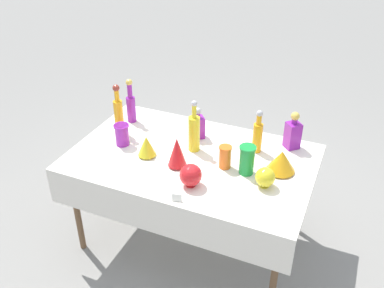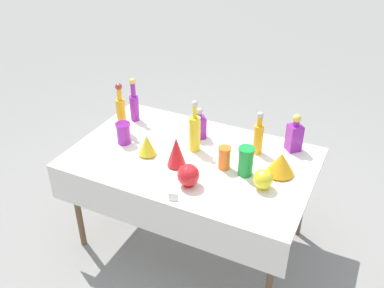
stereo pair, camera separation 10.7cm
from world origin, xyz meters
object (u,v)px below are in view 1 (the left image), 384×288
(tall_bottle_2, at_px, (131,105))
(slender_vase_2, at_px, (122,134))
(slender_vase_0, at_px, (225,156))
(tall_bottle_0, at_px, (119,113))
(square_decanter_1, at_px, (198,126))
(round_bowl_0, at_px, (191,175))
(fluted_vase_2, at_px, (147,146))
(tall_bottle_1, at_px, (258,135))
(round_bowl_1, at_px, (265,177))
(tall_bottle_3, at_px, (194,132))
(fluted_vase_0, at_px, (281,161))
(fluted_vase_1, at_px, (177,152))
(square_decanter_0, at_px, (293,133))
(slender_vase_1, at_px, (247,159))

(tall_bottle_2, xyz_separation_m, slender_vase_2, (0.11, -0.33, -0.06))
(slender_vase_0, bearing_deg, tall_bottle_0, 172.50)
(square_decanter_1, bearing_deg, tall_bottle_0, -163.02)
(round_bowl_0, bearing_deg, fluted_vase_2, 155.46)
(tall_bottle_1, bearing_deg, round_bowl_1, -66.85)
(slender_vase_2, relative_size, round_bowl_1, 1.19)
(square_decanter_1, height_order, round_bowl_1, square_decanter_1)
(slender_vase_2, height_order, fluted_vase_2, slender_vase_2)
(tall_bottle_3, height_order, fluted_vase_0, tall_bottle_3)
(tall_bottle_0, height_order, tall_bottle_1, tall_bottle_0)
(fluted_vase_1, bearing_deg, fluted_vase_2, 173.32)
(slender_vase_2, bearing_deg, tall_bottle_0, 127.26)
(slender_vase_0, relative_size, round_bowl_1, 1.19)
(fluted_vase_1, bearing_deg, square_decanter_1, 92.97)
(fluted_vase_2, distance_m, round_bowl_1, 0.82)
(square_decanter_0, relative_size, fluted_vase_2, 1.82)
(tall_bottle_2, height_order, square_decanter_0, tall_bottle_2)
(tall_bottle_2, bearing_deg, square_decanter_1, -2.14)
(square_decanter_0, xyz_separation_m, fluted_vase_1, (-0.64, -0.53, -0.01))
(fluted_vase_2, bearing_deg, square_decanter_1, 59.18)
(square_decanter_1, relative_size, round_bowl_1, 1.81)
(slender_vase_2, height_order, fluted_vase_0, slender_vase_2)
(fluted_vase_0, relative_size, round_bowl_1, 1.41)
(tall_bottle_1, distance_m, tall_bottle_3, 0.43)
(tall_bottle_0, bearing_deg, tall_bottle_1, 8.92)
(tall_bottle_3, xyz_separation_m, fluted_vase_1, (-0.02, -0.23, -0.03))
(round_bowl_0, height_order, round_bowl_1, round_bowl_0)
(square_decanter_1, height_order, slender_vase_0, square_decanter_1)
(square_decanter_1, bearing_deg, round_bowl_0, -71.52)
(tall_bottle_2, relative_size, slender_vase_2, 2.24)
(slender_vase_2, distance_m, fluted_vase_0, 1.11)
(slender_vase_0, xyz_separation_m, slender_vase_1, (0.15, -0.01, 0.02))
(tall_bottle_1, xyz_separation_m, fluted_vase_0, (0.21, -0.18, -0.05))
(slender_vase_0, bearing_deg, fluted_vase_2, -170.88)
(square_decanter_0, height_order, round_bowl_1, square_decanter_0)
(fluted_vase_1, bearing_deg, slender_vase_2, 169.03)
(round_bowl_1, bearing_deg, tall_bottle_3, 159.07)
(square_decanter_1, xyz_separation_m, slender_vase_2, (-0.45, -0.30, -0.01))
(slender_vase_1, bearing_deg, square_decanter_1, 147.81)
(slender_vase_0, bearing_deg, slender_vase_1, -2.22)
(round_bowl_1, bearing_deg, slender_vase_0, 161.26)
(tall_bottle_0, distance_m, fluted_vase_2, 0.40)
(tall_bottle_2, distance_m, round_bowl_1, 1.24)
(square_decanter_1, bearing_deg, tall_bottle_3, -75.67)
(tall_bottle_3, distance_m, slender_vase_2, 0.51)
(square_decanter_1, bearing_deg, fluted_vase_1, -87.03)
(square_decanter_1, distance_m, slender_vase_1, 0.54)
(tall_bottle_3, height_order, round_bowl_1, tall_bottle_3)
(slender_vase_0, bearing_deg, tall_bottle_1, 63.41)
(tall_bottle_0, relative_size, slender_vase_1, 1.97)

